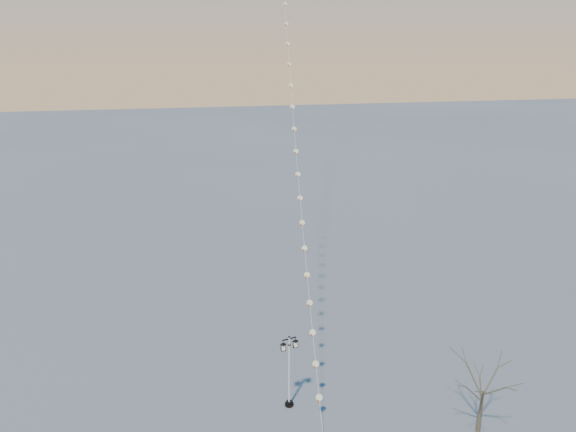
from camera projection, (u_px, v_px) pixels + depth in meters
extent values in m
cylinder|color=black|center=(289.00, 404.00, 28.64)|extent=(0.48, 0.48, 0.14)
cylinder|color=black|center=(289.00, 402.00, 28.60)|extent=(0.34, 0.34, 0.12)
cylinder|color=white|center=(289.00, 370.00, 27.97)|extent=(0.11, 0.11, 4.00)
cylinder|color=black|center=(289.00, 345.00, 27.49)|extent=(0.17, 0.17, 0.05)
cube|color=black|center=(289.00, 339.00, 27.39)|extent=(0.80, 0.25, 0.05)
sphere|color=black|center=(289.00, 337.00, 27.35)|extent=(0.12, 0.12, 0.12)
pyramid|color=black|center=(283.00, 343.00, 27.28)|extent=(0.37, 0.37, 0.12)
cube|color=beige|center=(283.00, 347.00, 27.36)|extent=(0.22, 0.22, 0.29)
cube|color=black|center=(283.00, 350.00, 27.41)|extent=(0.26, 0.26, 0.03)
pyramid|color=black|center=(295.00, 339.00, 27.58)|extent=(0.37, 0.37, 0.12)
cube|color=beige|center=(295.00, 344.00, 27.66)|extent=(0.22, 0.22, 0.29)
cube|color=black|center=(295.00, 346.00, 27.71)|extent=(0.26, 0.26, 0.03)
cone|color=#4B412E|center=(480.00, 412.00, 26.42)|extent=(0.27, 0.27, 2.25)
cone|color=#E04317|center=(289.00, 7.00, 40.70)|extent=(0.09, 0.09, 0.32)
cylinder|color=white|center=(323.00, 426.00, 26.10)|extent=(0.02, 0.02, 0.92)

